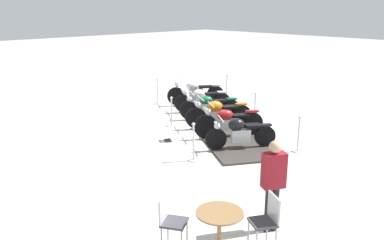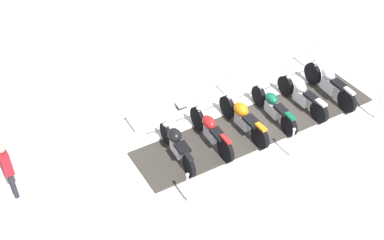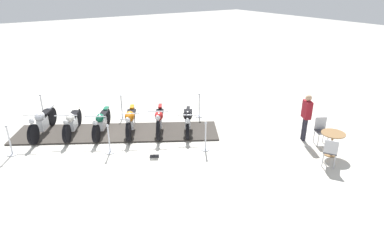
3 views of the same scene
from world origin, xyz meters
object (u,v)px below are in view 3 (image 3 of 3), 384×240
object	(u,v)px
stanchion_right_rear	(205,140)
cafe_chair_near_table	(330,151)
stanchion_left_front	(43,111)
stanchion_left_mid	(122,111)
stanchion_right_front	(11,145)
motorcycle_copper	(130,121)
cafe_table	(332,139)
motorcycle_forest	(101,122)
motorcycle_black	(188,120)
stanchion_left_rear	(199,109)
motorcycle_chrome	(42,122)
stanchion_right_mid	(110,144)
cafe_chair_across_table	(321,129)
motorcycle_maroon	(159,120)
info_placard	(154,154)
bystander_person	(306,114)
motorcycle_cream	(72,123)

from	to	relation	value
stanchion_right_rear	cafe_chair_near_table	bearing A→B (deg)	-49.28
stanchion_left_front	stanchion_left_mid	bearing A→B (deg)	-30.46
stanchion_right_front	motorcycle_copper	bearing A→B (deg)	-9.26
motorcycle_copper	stanchion_left_mid	distance (m)	1.62
stanchion_right_front	cafe_table	distance (m)	10.54
motorcycle_forest	stanchion_left_mid	size ratio (longest dim) A/B	1.85
motorcycle_black	motorcycle_forest	bearing A→B (deg)	-86.87
stanchion_left_rear	motorcycle_chrome	bearing A→B (deg)	163.95
cafe_table	motorcycle_copper	bearing A→B (deg)	133.15
stanchion_right_mid	cafe_chair_across_table	size ratio (longest dim) A/B	1.07
motorcycle_forest	stanchion_right_front	xyz separation A→B (m)	(-3.04, 0.10, -0.13)
stanchion_left_rear	cafe_table	xyz separation A→B (m)	(1.75, -5.10, 0.24)
stanchion_right_mid	cafe_chair_near_table	bearing A→B (deg)	-40.82
motorcycle_maroon	cafe_chair_across_table	size ratio (longest dim) A/B	2.02
stanchion_left_rear	info_placard	world-z (taller)	stanchion_left_rear
stanchion_left_front	motorcycle_maroon	bearing A→B (deg)	-47.91
cafe_table	cafe_chair_near_table	world-z (taller)	cafe_chair_near_table
stanchion_right_front	bystander_person	bearing A→B (deg)	-27.14
motorcycle_cream	stanchion_left_mid	size ratio (longest dim) A/B	1.91
motorcycle_copper	cafe_chair_across_table	xyz separation A→B (m)	(5.23, -4.43, 0.03)
stanchion_left_rear	motorcycle_forest	bearing A→B (deg)	171.50
info_placard	cafe_chair_across_table	bearing A→B (deg)	-173.46
stanchion_right_rear	info_placard	xyz separation A→B (m)	(-1.67, 0.54, -0.30)
stanchion_right_front	info_placard	world-z (taller)	stanchion_right_front
bystander_person	stanchion_right_mid	bearing A→B (deg)	2.09
motorcycle_cream	cafe_chair_near_table	xyz separation A→B (m)	(5.97, -6.68, 0.06)
motorcycle_copper	info_placard	world-z (taller)	motorcycle_copper
stanchion_right_rear	cafe_chair_across_table	xyz separation A→B (m)	(3.66, -1.82, 0.18)
motorcycle_cream	cafe_chair_near_table	bearing A→B (deg)	71.68
motorcycle_black	stanchion_right_front	world-z (taller)	stanchion_right_front
bystander_person	stanchion_left_rear	bearing A→B (deg)	-36.39
motorcycle_forest	cafe_chair_across_table	distance (m)	7.91
stanchion_left_front	stanchion_right_rear	xyz separation A→B (m)	(4.03, -5.82, 0.00)
motorcycle_maroon	stanchion_right_front	size ratio (longest dim) A/B	1.80
motorcycle_maroon	stanchion_right_rear	distance (m)	2.17
motorcycle_maroon	info_placard	size ratio (longest dim) A/B	5.11
cafe_table	cafe_chair_across_table	distance (m)	0.82
stanchion_right_rear	motorcycle_chrome	bearing A→B (deg)	135.65
stanchion_left_front	motorcycle_forest	bearing A→B (deg)	-59.94
motorcycle_forest	stanchion_left_mid	world-z (taller)	stanchion_left_mid
motorcycle_cream	info_placard	xyz separation A→B (m)	(1.74, -3.16, -0.41)
motorcycle_copper	motorcycle_maroon	world-z (taller)	motorcycle_maroon
stanchion_right_front	bystander_person	size ratio (longest dim) A/B	0.62
motorcycle_copper	stanchion_right_front	bearing A→B (deg)	-69.81
info_placard	motorcycle_copper	bearing A→B (deg)	-62.34
motorcycle_cream	motorcycle_forest	xyz separation A→B (m)	(0.92, -0.55, -0.01)
motorcycle_cream	motorcycle_forest	world-z (taller)	motorcycle_cream
cafe_chair_near_table	cafe_chair_across_table	size ratio (longest dim) A/B	0.97
motorcycle_maroon	stanchion_right_front	bearing A→B (deg)	-72.21
motorcycle_maroon	stanchion_left_mid	distance (m)	2.22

